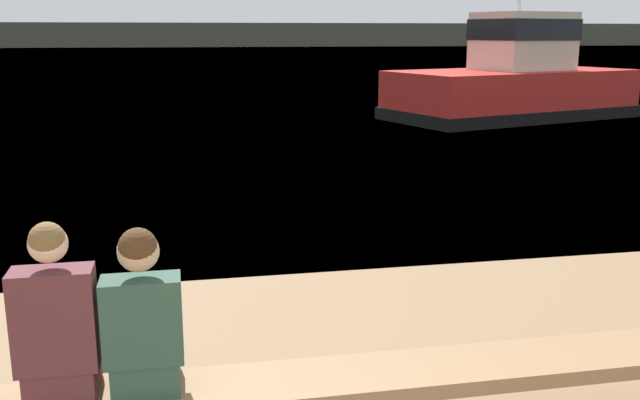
# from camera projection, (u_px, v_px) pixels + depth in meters

# --- Properties ---
(water_surface) EXTENTS (240.00, 240.00, 0.00)m
(water_surface) POSITION_uv_depth(u_px,v_px,m) (181.00, 47.00, 121.98)
(water_surface) COLOR teal
(water_surface) RESTS_ON ground
(far_shoreline) EXTENTS (600.00, 12.00, 4.00)m
(far_shoreline) POSITION_uv_depth(u_px,v_px,m) (180.00, 35.00, 124.35)
(far_shoreline) COLOR #4C4C42
(far_shoreline) RESTS_ON ground
(bench_main) EXTENTS (8.27, 0.50, 0.49)m
(bench_main) POSITION_uv_depth(u_px,v_px,m) (220.00, 398.00, 4.13)
(bench_main) COLOR #8E6B47
(bench_main) RESTS_ON ground
(person_left) EXTENTS (0.43, 0.41, 1.03)m
(person_left) POSITION_uv_depth(u_px,v_px,m) (56.00, 326.00, 3.86)
(person_left) COLOR #56282D
(person_left) RESTS_ON bench_main
(person_right) EXTENTS (0.43, 0.42, 0.97)m
(person_right) POSITION_uv_depth(u_px,v_px,m) (143.00, 321.00, 3.95)
(person_right) COLOR #2D4C3D
(person_right) RESTS_ON bench_main
(tugboat_red) EXTENTS (7.98, 5.45, 5.49)m
(tugboat_red) POSITION_uv_depth(u_px,v_px,m) (513.00, 85.00, 20.97)
(tugboat_red) COLOR red
(tugboat_red) RESTS_ON water_surface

